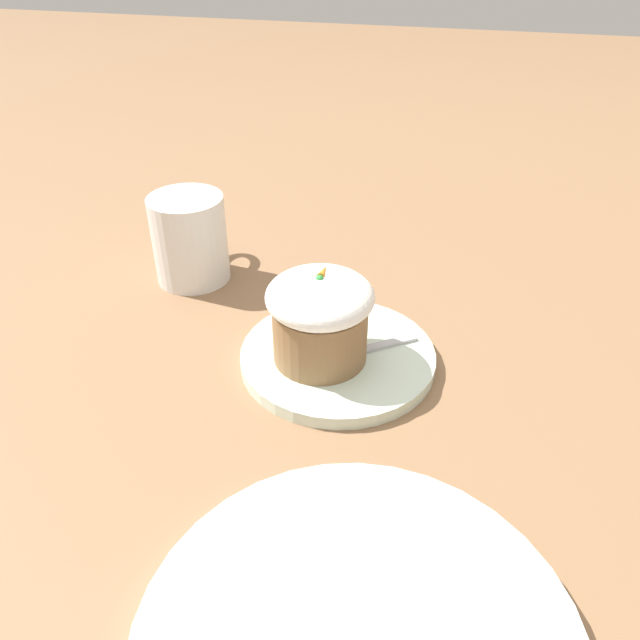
{
  "coord_description": "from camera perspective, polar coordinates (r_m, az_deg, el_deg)",
  "views": [
    {
      "loc": [
        -0.5,
        -0.11,
        0.41
      ],
      "look_at": [
        -0.01,
        0.02,
        0.06
      ],
      "focal_mm": 35.0,
      "sensor_mm": 36.0,
      "label": 1
    }
  ],
  "objects": [
    {
      "name": "carrot_cake",
      "position": [
        0.61,
        0.0,
        0.39
      ],
      "size": [
        0.11,
        0.11,
        0.1
      ],
      "color": "olive",
      "rests_on": "dessert_plate"
    },
    {
      "name": "ground_plane",
      "position": [
        0.65,
        1.62,
        -3.87
      ],
      "size": [
        4.0,
        4.0,
        0.0
      ],
      "primitive_type": "plane",
      "color": "#846042"
    },
    {
      "name": "spoon",
      "position": [
        0.64,
        2.74,
        -3.01
      ],
      "size": [
        0.08,
        0.1,
        0.01
      ],
      "color": "#B7B7BC",
      "rests_on": "dessert_plate"
    },
    {
      "name": "coffee_cup",
      "position": [
        0.79,
        -11.76,
        7.34
      ],
      "size": [
        0.13,
        0.09,
        0.11
      ],
      "color": "white",
      "rests_on": "ground_plane"
    },
    {
      "name": "dessert_plate",
      "position": [
        0.65,
        1.63,
        -3.38
      ],
      "size": [
        0.2,
        0.2,
        0.01
      ],
      "color": "silver",
      "rests_on": "ground_plane"
    }
  ]
}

